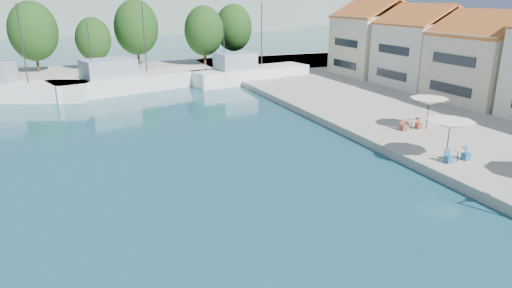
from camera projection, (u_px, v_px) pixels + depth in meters
name	position (u px, v px, depth m)	size (l,w,h in m)	color
quay_right	(492.00, 112.00, 41.48)	(32.00, 92.00, 0.60)	gray
quay_far	(110.00, 73.00, 63.35)	(90.00, 16.00, 0.60)	gray
hill_west	(1.00, 6.00, 135.15)	(180.00, 40.00, 16.00)	gray
hill_east	(209.00, 10.00, 178.53)	(140.00, 40.00, 12.00)	gray
building_04	(489.00, 55.00, 43.41)	(9.00, 8.80, 9.20)	beige
building_05	(423.00, 44.00, 51.27)	(8.40, 8.80, 9.70)	silver
building_06	(375.00, 36.00, 59.14)	(9.00, 8.80, 10.20)	beige
trawler_02	(10.00, 90.00, 47.63)	(15.84, 9.18, 10.20)	white
trawler_03	(129.00, 81.00, 52.49)	(18.82, 9.68, 10.20)	silver
trawler_04	(249.00, 74.00, 57.83)	(16.06, 6.88, 10.20)	white
tree_04	(33.00, 31.00, 60.87)	(6.32, 6.32, 9.36)	#3F2B19
tree_05	(93.00, 39.00, 63.79)	(4.85, 4.85, 7.17)	#3F2B19
tree_06	(136.00, 27.00, 67.32)	(6.45, 6.45, 9.54)	#3F2B19
tree_07	(204.00, 31.00, 67.71)	(5.83, 5.83, 8.64)	#3F2B19
tree_08	(233.00, 28.00, 73.29)	(5.94, 5.94, 8.80)	#3F2B19
umbrella_white	(450.00, 125.00, 27.98)	(2.92, 2.92, 2.44)	black
umbrella_cream	(429.00, 101.00, 34.33)	(2.85, 2.85, 2.43)	black
cafe_table_02	(457.00, 157.00, 28.02)	(1.82, 0.70, 0.76)	black
cafe_table_03	(411.00, 126.00, 34.80)	(1.82, 0.70, 0.76)	black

